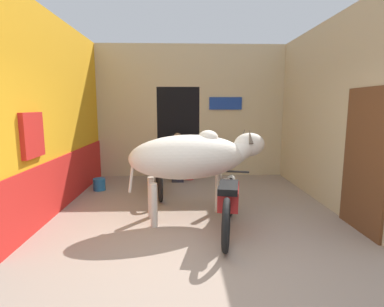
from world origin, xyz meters
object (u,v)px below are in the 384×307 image
at_px(motorcycle_far, 159,171).
at_px(bucket, 99,184).
at_px(shopkeeper_seated, 178,156).
at_px(cow, 194,157).
at_px(motorcycle_near, 229,201).
at_px(plastic_stool, 189,171).

relative_size(motorcycle_far, bucket, 7.51).
bearing_deg(shopkeeper_seated, bucket, -155.19).
height_order(cow, bucket, cow).
xyz_separation_m(cow, motorcycle_far, (-0.69, 1.51, -0.56)).
height_order(cow, motorcycle_far, cow).
height_order(motorcycle_near, plastic_stool, motorcycle_near).
height_order(motorcycle_far, bucket, motorcycle_far).
bearing_deg(motorcycle_near, shopkeeper_seated, 104.51).
relative_size(motorcycle_near, bucket, 7.54).
bearing_deg(bucket, cow, -40.58).
bearing_deg(cow, plastic_stool, 90.20).
relative_size(motorcycle_near, motorcycle_far, 1.00).
distance_m(motorcycle_far, shopkeeper_seated, 1.08).
distance_m(cow, plastic_stool, 2.76).
xyz_separation_m(cow, shopkeeper_seated, (-0.30, 2.50, -0.40)).
xyz_separation_m(motorcycle_near, shopkeeper_seated, (-0.78, 3.03, 0.16)).
distance_m(cow, motorcycle_far, 1.75).
height_order(plastic_stool, bucket, plastic_stool).
bearing_deg(bucket, plastic_stool, 24.75).
relative_size(motorcycle_far, plastic_stool, 5.12).
bearing_deg(plastic_stool, cow, -89.80).
relative_size(cow, shopkeeper_seated, 1.95).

